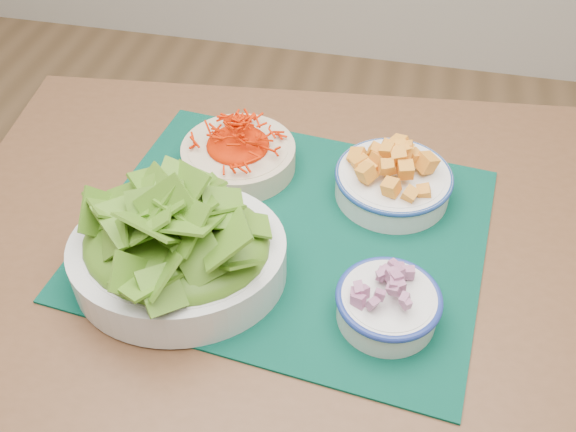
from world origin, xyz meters
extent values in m
cube|color=brown|center=(0.27, 0.22, 0.73)|extent=(1.18, 0.85, 0.04)
cylinder|color=brown|center=(-0.25, 0.48, 0.35)|extent=(0.06, 0.06, 0.71)
cylinder|color=brown|center=(0.73, 0.58, 0.35)|extent=(0.06, 0.06, 0.71)
cube|color=black|center=(0.24, 0.21, 0.75)|extent=(0.61, 0.52, 0.00)
cylinder|color=beige|center=(0.13, 0.34, 0.77)|extent=(0.21, 0.21, 0.04)
ellipsoid|color=red|center=(0.13, 0.34, 0.81)|extent=(0.16, 0.16, 0.03)
cylinder|color=white|center=(0.38, 0.32, 0.78)|extent=(0.18, 0.18, 0.04)
torus|color=navy|center=(0.38, 0.32, 0.79)|extent=(0.18, 0.18, 0.01)
ellipsoid|color=orange|center=(0.38, 0.32, 0.82)|extent=(0.15, 0.15, 0.05)
ellipsoid|color=#326410|center=(0.11, 0.10, 0.85)|extent=(0.26, 0.22, 0.06)
cylinder|color=silver|center=(0.39, 0.09, 0.78)|extent=(0.13, 0.13, 0.04)
torus|color=navy|center=(0.39, 0.09, 0.79)|extent=(0.14, 0.14, 0.01)
ellipsoid|color=maroon|center=(0.39, 0.09, 0.81)|extent=(0.11, 0.11, 0.02)
camera|label=1|loc=(0.38, -0.43, 1.43)|focal=40.00mm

